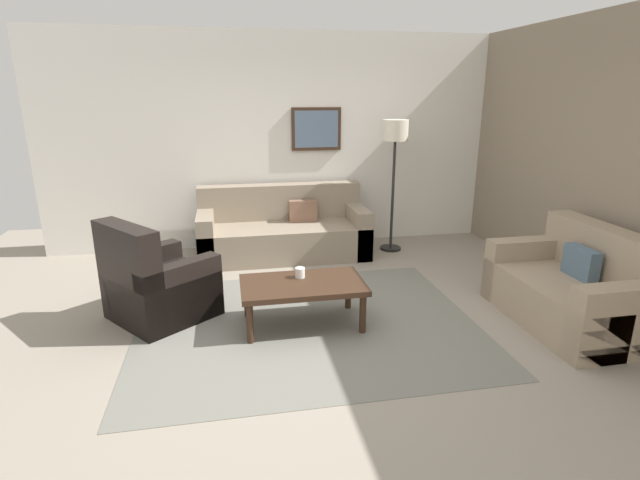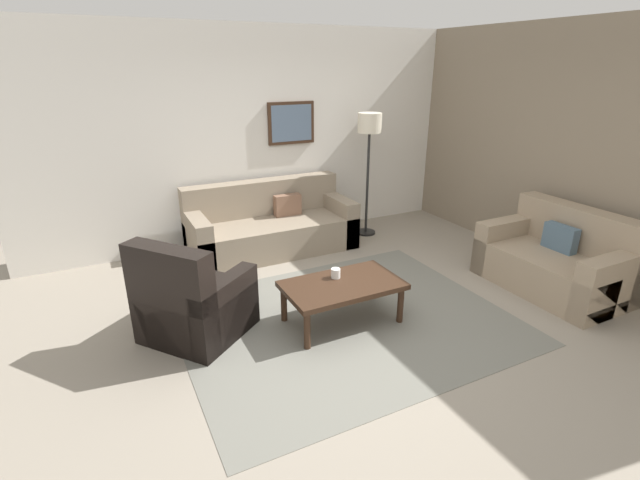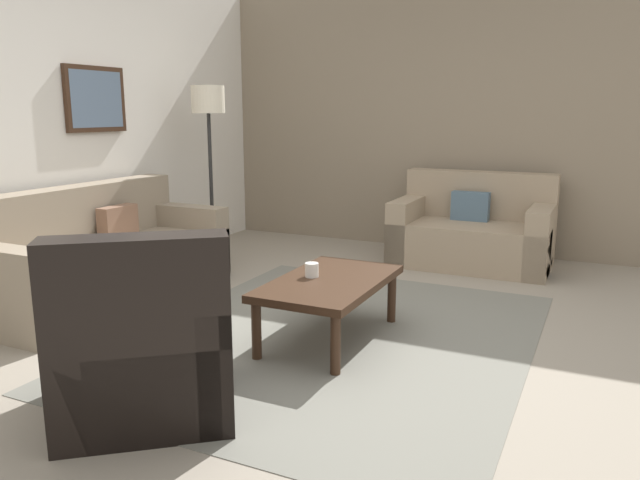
% 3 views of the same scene
% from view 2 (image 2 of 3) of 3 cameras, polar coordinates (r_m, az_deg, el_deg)
% --- Properties ---
extents(ground_plane, '(8.00, 8.00, 0.00)m').
position_cam_2_polar(ground_plane, '(4.50, 3.20, -10.00)').
color(ground_plane, gray).
extents(rear_partition, '(6.00, 0.12, 2.80)m').
position_cam_2_polar(rear_partition, '(6.31, -8.63, 12.46)').
color(rear_partition, silver).
rests_on(rear_partition, ground_plane).
extents(stone_feature_panel, '(0.12, 5.20, 2.80)m').
position_cam_2_polar(stone_feature_panel, '(6.04, 29.45, 9.64)').
color(stone_feature_panel, gray).
rests_on(stone_feature_panel, ground_plane).
extents(area_rug, '(3.05, 2.48, 0.01)m').
position_cam_2_polar(area_rug, '(4.50, 3.21, -9.96)').
color(area_rug, slate).
rests_on(area_rug, ground_plane).
extents(couch_main, '(2.13, 0.91, 0.88)m').
position_cam_2_polar(couch_main, '(6.12, -6.30, 1.63)').
color(couch_main, gray).
rests_on(couch_main, ground_plane).
extents(couch_loveseat, '(0.90, 1.46, 0.88)m').
position_cam_2_polar(couch_loveseat, '(5.65, 27.57, -2.41)').
color(couch_loveseat, gray).
rests_on(couch_loveseat, ground_plane).
extents(armchair_leather, '(1.12, 1.12, 0.95)m').
position_cam_2_polar(armchair_leather, '(4.27, -15.71, -7.94)').
color(armchair_leather, black).
rests_on(armchair_leather, ground_plane).
extents(coffee_table, '(1.10, 0.64, 0.41)m').
position_cam_2_polar(coffee_table, '(4.32, 2.80, -5.96)').
color(coffee_table, '#382316').
rests_on(coffee_table, ground_plane).
extents(cup, '(0.09, 0.09, 0.09)m').
position_cam_2_polar(cup, '(4.38, 1.97, -4.15)').
color(cup, white).
rests_on(cup, coffee_table).
extents(lamp_standing, '(0.32, 0.32, 1.71)m').
position_cam_2_polar(lamp_standing, '(6.40, 6.15, 12.77)').
color(lamp_standing, black).
rests_on(lamp_standing, ground_plane).
extents(framed_artwork, '(0.66, 0.04, 0.56)m').
position_cam_2_polar(framed_artwork, '(6.40, -3.59, 14.32)').
color(framed_artwork, '#382316').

